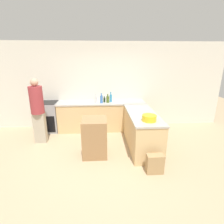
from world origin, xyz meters
TOP-DOWN VIEW (x-y plane):
  - ground_plane at (0.00, 0.00)m, footprint 14.00×14.00m
  - wall_back at (0.00, 2.16)m, footprint 8.00×0.06m
  - counter_back at (0.00, 1.80)m, footprint 2.70×0.69m
  - counter_peninsula at (1.00, 0.58)m, footprint 0.69×1.81m
  - range_oven at (-1.66, 1.81)m, footprint 0.60×0.65m
  - island_table at (-0.18, 0.25)m, footprint 0.56×0.60m
  - mixing_bowl at (1.02, 0.02)m, footprint 0.31×0.31m
  - vinegar_bottle_clear at (-0.17, 1.64)m, footprint 0.06×0.06m
  - water_bottle_blue at (0.00, 1.68)m, footprint 0.08×0.08m
  - wine_bottle_dark at (0.09, 1.77)m, footprint 0.06×0.06m
  - olive_oil_bottle at (0.19, 1.71)m, footprint 0.09×0.09m
  - dish_soap_bottle at (0.29, 1.80)m, footprint 0.08×0.08m
  - person_by_range at (-1.66, 0.99)m, footprint 0.34×0.34m
  - paper_bag at (1.03, -0.53)m, footprint 0.34×0.18m

SIDE VIEW (x-z plane):
  - ground_plane at x=0.00m, z-range 0.00..0.00m
  - paper_bag at x=1.03m, z-range 0.00..0.40m
  - island_table at x=-0.18m, z-range 0.00..0.89m
  - counter_back at x=0.00m, z-range 0.00..0.90m
  - counter_peninsula at x=1.00m, z-range 0.00..0.90m
  - range_oven at x=-1.66m, z-range 0.00..0.91m
  - person_by_range at x=-1.66m, z-range 0.08..1.81m
  - mixing_bowl at x=1.02m, z-range 0.90..1.04m
  - wine_bottle_dark at x=0.09m, z-range 0.88..1.07m
  - olive_oil_bottle at x=0.19m, z-range 0.88..1.14m
  - vinegar_bottle_clear at x=-0.17m, z-range 0.88..1.15m
  - water_bottle_blue at x=0.00m, z-range 0.87..1.17m
  - dish_soap_bottle at x=0.29m, z-range 0.87..1.18m
  - wall_back at x=0.00m, z-range 0.00..2.70m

